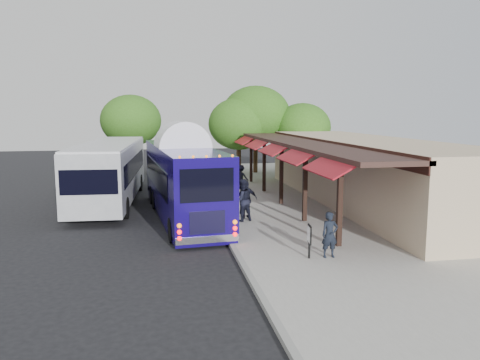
{
  "coord_description": "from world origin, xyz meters",
  "views": [
    {
      "loc": [
        -2.63,
        -19.56,
        5.05
      ],
      "look_at": [
        1.27,
        2.28,
        1.8
      ],
      "focal_mm": 35.0,
      "sensor_mm": 36.0,
      "label": 1
    }
  ],
  "objects": [
    {
      "name": "curb",
      "position": [
        0.05,
        4.0,
        0.07
      ],
      "size": [
        0.2,
        40.0,
        0.16
      ],
      "primitive_type": "cube",
      "color": "gray",
      "rests_on": "ground"
    },
    {
      "name": "ped_d",
      "position": [
        2.62,
        9.56,
        0.92
      ],
      "size": [
        1.14,
        0.98,
        1.53
      ],
      "primitive_type": "imported",
      "rotation": [
        0.0,
        0.0,
        2.63
      ],
      "color": "black",
      "rests_on": "sidewalk"
    },
    {
      "name": "station_shelter",
      "position": [
        8.38,
        4.0,
        1.85
      ],
      "size": [
        8.15,
        20.0,
        3.6
      ],
      "color": "tan",
      "rests_on": "ground"
    },
    {
      "name": "tree_mid",
      "position": [
        5.25,
        17.46,
        4.74
      ],
      "size": [
        5.56,
        5.56,
        7.11
      ],
      "color": "#382314",
      "rests_on": "ground"
    },
    {
      "name": "tree_right",
      "position": [
        8.72,
        16.06,
        3.82
      ],
      "size": [
        4.48,
        4.48,
        5.73
      ],
      "color": "#382314",
      "rests_on": "ground"
    },
    {
      "name": "coach_bus",
      "position": [
        -1.45,
        2.69,
        1.96
      ],
      "size": [
        3.55,
        11.61,
        3.66
      ],
      "rotation": [
        0.0,
        0.0,
        0.1
      ],
      "color": "#140861",
      "rests_on": "ground"
    },
    {
      "name": "sign_board",
      "position": [
        2.33,
        -5.0,
        0.93
      ],
      "size": [
        0.12,
        0.52,
        1.15
      ],
      "rotation": [
        0.0,
        0.0,
        -0.13
      ],
      "color": "black",
      "rests_on": "sidewalk"
    },
    {
      "name": "ground",
      "position": [
        0.0,
        0.0,
        0.0
      ],
      "size": [
        90.0,
        90.0,
        0.0
      ],
      "primitive_type": "plane",
      "color": "black",
      "rests_on": "ground"
    },
    {
      "name": "tree_left",
      "position": [
        3.75,
        16.78,
        4.09
      ],
      "size": [
        4.8,
        4.8,
        6.14
      ],
      "color": "#382314",
      "rests_on": "ground"
    },
    {
      "name": "tree_far",
      "position": [
        -4.72,
        20.89,
        4.31
      ],
      "size": [
        5.05,
        5.05,
        6.47
      ],
      "color": "#382314",
      "rests_on": "ground"
    },
    {
      "name": "sidewalk",
      "position": [
        5.0,
        4.0,
        0.07
      ],
      "size": [
        10.0,
        40.0,
        0.15
      ],
      "primitive_type": "cube",
      "color": "#9E9B93",
      "rests_on": "ground"
    },
    {
      "name": "city_bus",
      "position": [
        -5.22,
        7.2,
        1.86
      ],
      "size": [
        3.34,
        12.62,
        3.36
      ],
      "rotation": [
        0.0,
        0.0,
        -0.05
      ],
      "color": "#95989D",
      "rests_on": "ground"
    },
    {
      "name": "ped_c",
      "position": [
        1.41,
        1.33,
        1.02
      ],
      "size": [
        1.07,
        0.56,
        1.74
      ],
      "primitive_type": "imported",
      "rotation": [
        0.0,
        0.0,
        3.28
      ],
      "color": "black",
      "rests_on": "sidewalk"
    },
    {
      "name": "ped_b",
      "position": [
        1.09,
        0.76,
        1.11
      ],
      "size": [
        1.11,
        0.98,
        1.91
      ],
      "primitive_type": "imported",
      "rotation": [
        0.0,
        0.0,
        3.46
      ],
      "color": "black",
      "rests_on": "sidewalk"
    },
    {
      "name": "ped_a",
      "position": [
        3.05,
        -5.0,
        0.93
      ],
      "size": [
        0.57,
        0.38,
        1.57
      ],
      "primitive_type": "imported",
      "rotation": [
        0.0,
        0.0,
        0.01
      ],
      "color": "black",
      "rests_on": "sidewalk"
    }
  ]
}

